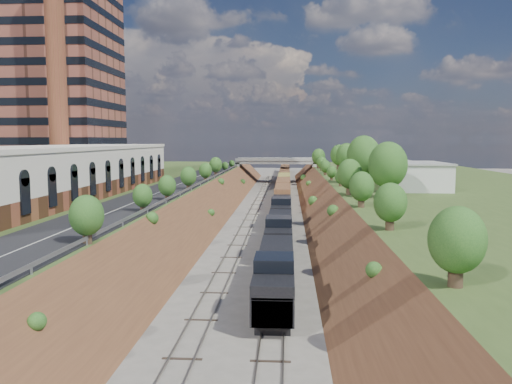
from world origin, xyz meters
name	(u,v)px	position (x,y,z in m)	size (l,w,h in m)	color
ground	(227,357)	(0.00, 0.00, 0.00)	(400.00, 400.00, 0.00)	#6B665B
platform_left	(88,197)	(-33.00, 60.00, 2.50)	(44.00, 180.00, 5.00)	#3B5322
platform_right	(457,199)	(33.00, 60.00, 2.50)	(44.00, 180.00, 5.00)	#3B5322
embankment_left	(207,211)	(-11.00, 60.00, 0.00)	(7.07, 180.00, 7.07)	brown
embankment_right	(330,212)	(11.00, 60.00, 0.00)	(7.07, 180.00, 7.07)	brown
rail_left_track	(253,211)	(-2.60, 60.00, 0.09)	(1.58, 180.00, 0.18)	gray
rail_right_track	(282,211)	(2.60, 60.00, 0.09)	(1.58, 180.00, 0.18)	gray
road	(182,183)	(-15.50, 60.00, 5.05)	(8.00, 180.00, 0.10)	black
guardrail	(204,181)	(-11.40, 59.80, 5.55)	(0.10, 171.00, 0.70)	#99999E
commercial_building	(58,172)	(-28.00, 38.00, 8.51)	(14.30, 62.30, 7.00)	brown
highrise_tower	(53,40)	(-44.00, 72.00, 32.88)	(22.00, 22.00, 53.90)	brown
smokestack	(56,68)	(-36.00, 56.00, 25.00)	(3.20, 3.20, 40.00)	brown
overpass	(276,166)	(0.00, 122.00, 4.92)	(24.50, 8.30, 7.40)	gray
white_building_near	(414,177)	(23.50, 52.00, 7.00)	(9.00, 12.00, 4.00)	silver
white_building_far	(384,170)	(23.00, 74.00, 6.80)	(8.00, 10.00, 3.60)	silver
tree_right_large	(388,165)	(17.00, 40.00, 9.38)	(5.25, 5.25, 7.61)	#473323
tree_left_crest	(133,198)	(-11.80, 20.00, 7.04)	(2.45, 2.45, 3.55)	#473323
freight_train	(284,182)	(2.60, 94.24, 2.52)	(2.87, 177.20, 4.55)	black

